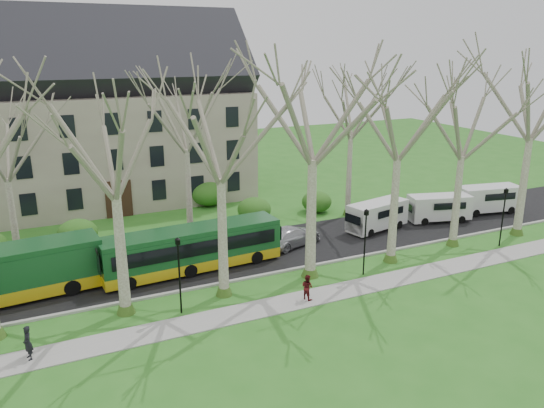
# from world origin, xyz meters

# --- Properties ---
(ground) EXTENTS (120.00, 120.00, 0.00)m
(ground) POSITION_xyz_m (0.00, 0.00, 0.00)
(ground) COLOR #2B6D1F
(ground) RESTS_ON ground
(sidewalk) EXTENTS (70.00, 2.00, 0.06)m
(sidewalk) POSITION_xyz_m (0.00, -2.50, 0.03)
(sidewalk) COLOR gray
(sidewalk) RESTS_ON ground
(road) EXTENTS (80.00, 8.00, 0.06)m
(road) POSITION_xyz_m (0.00, 5.50, 0.03)
(road) COLOR black
(road) RESTS_ON ground
(curb) EXTENTS (80.00, 0.25, 0.14)m
(curb) POSITION_xyz_m (0.00, 1.50, 0.07)
(curb) COLOR #A5A39E
(curb) RESTS_ON ground
(building) EXTENTS (26.50, 12.20, 16.00)m
(building) POSITION_xyz_m (-6.00, 24.00, 8.07)
(building) COLOR gray
(building) RESTS_ON ground
(tree_row_verge) EXTENTS (49.00, 7.00, 14.00)m
(tree_row_verge) POSITION_xyz_m (0.00, 0.30, 7.00)
(tree_row_verge) COLOR gray
(tree_row_verge) RESTS_ON ground
(tree_row_far) EXTENTS (33.00, 7.00, 12.00)m
(tree_row_far) POSITION_xyz_m (-1.33, 11.00, 6.00)
(tree_row_far) COLOR gray
(tree_row_far) RESTS_ON ground
(lamp_row) EXTENTS (36.22, 0.22, 4.30)m
(lamp_row) POSITION_xyz_m (-0.00, -1.00, 2.57)
(lamp_row) COLOR black
(lamp_row) RESTS_ON ground
(hedges) EXTENTS (30.60, 8.60, 2.00)m
(hedges) POSITION_xyz_m (-4.67, 14.00, 1.00)
(hedges) COLOR #2E651D
(hedges) RESTS_ON ground
(bus_follow) EXTENTS (11.82, 3.11, 2.93)m
(bus_follow) POSITION_xyz_m (-3.69, 4.33, 1.52)
(bus_follow) COLOR #154C23
(bus_follow) RESTS_ON road
(sedan) EXTENTS (5.34, 3.46, 1.44)m
(sedan) POSITION_xyz_m (4.13, 5.49, 0.78)
(sedan) COLOR #BBBBC0
(sedan) RESTS_ON road
(van_a) EXTENTS (5.49, 2.92, 2.27)m
(van_a) POSITION_xyz_m (11.87, 5.66, 1.20)
(van_a) COLOR silver
(van_a) RESTS_ON road
(van_b) EXTENTS (5.39, 3.14, 2.22)m
(van_b) POSITION_xyz_m (17.84, 5.27, 1.17)
(van_b) COLOR silver
(van_b) RESTS_ON road
(van_c) EXTENTS (5.71, 2.98, 2.37)m
(van_c) POSITION_xyz_m (23.38, 5.31, 1.25)
(van_c) COLOR silver
(van_c) RESTS_ON road
(pedestrian_a) EXTENTS (0.54, 0.69, 1.66)m
(pedestrian_a) POSITION_xyz_m (-13.68, -2.44, 0.89)
(pedestrian_a) COLOR black
(pedestrian_a) RESTS_ON sidewalk
(pedestrian_b) EXTENTS (0.80, 0.89, 1.49)m
(pedestrian_b) POSITION_xyz_m (1.00, -2.58, 0.81)
(pedestrian_b) COLOR #4F1215
(pedestrian_b) RESTS_ON sidewalk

